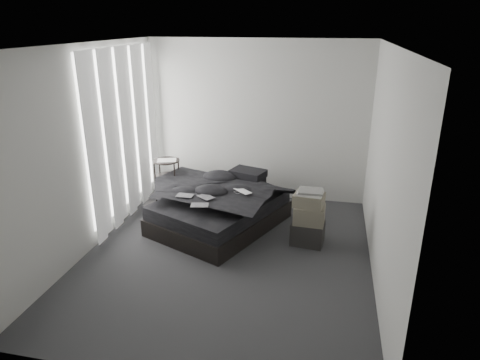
% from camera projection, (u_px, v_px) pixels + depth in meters
% --- Properties ---
extents(floor, '(3.60, 4.20, 0.01)m').
position_uv_depth(floor, '(227.00, 256.00, 5.51)').
color(floor, '#2F2F32').
rests_on(floor, ground).
extents(ceiling, '(3.60, 4.20, 0.01)m').
position_uv_depth(ceiling, '(224.00, 45.00, 4.60)').
color(ceiling, white).
rests_on(ceiling, ground).
extents(wall_back, '(3.60, 0.01, 2.60)m').
position_uv_depth(wall_back, '(257.00, 121.00, 6.98)').
color(wall_back, beige).
rests_on(wall_back, ground).
extents(wall_front, '(3.60, 0.01, 2.60)m').
position_uv_depth(wall_front, '(157.00, 245.00, 3.13)').
color(wall_front, beige).
rests_on(wall_front, ground).
extents(wall_left, '(0.01, 4.20, 2.60)m').
position_uv_depth(wall_left, '(88.00, 151.00, 5.41)').
color(wall_left, beige).
rests_on(wall_left, ground).
extents(wall_right, '(0.01, 4.20, 2.60)m').
position_uv_depth(wall_right, '(384.00, 170.00, 4.70)').
color(wall_right, beige).
rests_on(wall_right, ground).
extents(window_left, '(0.02, 2.00, 2.30)m').
position_uv_depth(window_left, '(122.00, 130.00, 6.21)').
color(window_left, white).
rests_on(window_left, wall_left).
extents(curtain_left, '(0.06, 2.12, 2.48)m').
position_uv_depth(curtain_left, '(126.00, 135.00, 6.23)').
color(curtain_left, white).
rests_on(curtain_left, wall_left).
extents(bed, '(1.99, 2.22, 0.25)m').
position_uv_depth(bed, '(220.00, 218.00, 6.28)').
color(bed, black).
rests_on(bed, floor).
extents(mattress, '(1.92, 2.15, 0.19)m').
position_uv_depth(mattress, '(220.00, 204.00, 6.20)').
color(mattress, black).
rests_on(mattress, bed).
extents(duvet, '(1.85, 1.96, 0.21)m').
position_uv_depth(duvet, '(218.00, 192.00, 6.10)').
color(duvet, black).
rests_on(duvet, mattress).
extents(pillow_lower, '(0.65, 0.56, 0.12)m').
position_uv_depth(pillow_lower, '(245.00, 180.00, 6.71)').
color(pillow_lower, black).
rests_on(pillow_lower, mattress).
extents(pillow_upper, '(0.59, 0.49, 0.11)m').
position_uv_depth(pillow_upper, '(248.00, 173.00, 6.62)').
color(pillow_upper, black).
rests_on(pillow_upper, pillow_lower).
extents(laptop, '(0.34, 0.33, 0.02)m').
position_uv_depth(laptop, '(240.00, 188.00, 5.94)').
color(laptop, silver).
rests_on(laptop, duvet).
extents(comic_a, '(0.23, 0.16, 0.01)m').
position_uv_depth(comic_a, '(185.00, 191.00, 5.85)').
color(comic_a, black).
rests_on(comic_a, duvet).
extents(comic_b, '(0.27, 0.26, 0.01)m').
position_uv_depth(comic_b, '(206.00, 192.00, 5.80)').
color(comic_b, black).
rests_on(comic_b, duvet).
extents(comic_c, '(0.25, 0.19, 0.01)m').
position_uv_depth(comic_c, '(199.00, 200.00, 5.53)').
color(comic_c, black).
rests_on(comic_c, duvet).
extents(side_stand, '(0.47, 0.47, 0.76)m').
position_uv_depth(side_stand, '(168.00, 183.00, 6.89)').
color(side_stand, black).
rests_on(side_stand, floor).
extents(papers, '(0.35, 0.30, 0.02)m').
position_uv_depth(papers, '(167.00, 160.00, 6.75)').
color(papers, white).
rests_on(papers, side_stand).
extents(floor_books, '(0.17, 0.23, 0.15)m').
position_uv_depth(floor_books, '(150.00, 207.00, 6.75)').
color(floor_books, black).
rests_on(floor_books, floor).
extents(box_lower, '(0.46, 0.38, 0.31)m').
position_uv_depth(box_lower, '(308.00, 233.00, 5.77)').
color(box_lower, black).
rests_on(box_lower, floor).
extents(box_mid, '(0.41, 0.33, 0.24)m').
position_uv_depth(box_mid, '(309.00, 214.00, 5.66)').
color(box_mid, '#615C4C').
rests_on(box_mid, box_lower).
extents(box_upper, '(0.42, 0.36, 0.17)m').
position_uv_depth(box_upper, '(309.00, 200.00, 5.60)').
color(box_upper, '#615C4C').
rests_on(box_upper, box_mid).
extents(art_book_white, '(0.35, 0.29, 0.03)m').
position_uv_depth(art_book_white, '(310.00, 193.00, 5.57)').
color(art_book_white, silver).
rests_on(art_book_white, box_upper).
extents(art_book_snake, '(0.32, 0.25, 0.03)m').
position_uv_depth(art_book_snake, '(311.00, 191.00, 5.55)').
color(art_book_snake, silver).
rests_on(art_book_snake, art_book_white).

